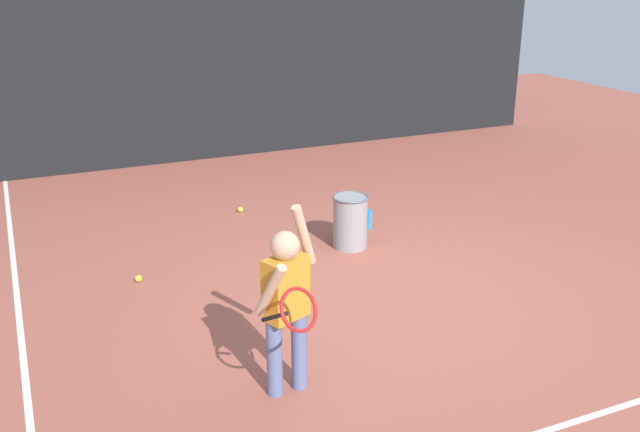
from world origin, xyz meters
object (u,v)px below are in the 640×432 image
(ball_hopper, at_px, (350,221))
(water_bottle, at_px, (369,219))
(tennis_ball_3, at_px, (240,210))
(tennis_ball_0, at_px, (138,279))
(tennis_player, at_px, (286,299))

(ball_hopper, bearing_deg, water_bottle, 42.53)
(ball_hopper, relative_size, tennis_ball_3, 8.52)
(tennis_ball_3, bearing_deg, water_bottle, -43.66)
(tennis_ball_0, bearing_deg, ball_hopper, -0.71)
(tennis_ball_0, height_order, tennis_ball_3, same)
(ball_hopper, xyz_separation_m, water_bottle, (0.44, 0.40, -0.18))
(water_bottle, distance_m, tennis_ball_3, 1.61)
(tennis_ball_3, bearing_deg, tennis_ball_0, -135.11)
(water_bottle, bearing_deg, tennis_player, -127.55)
(tennis_player, relative_size, ball_hopper, 2.40)
(tennis_player, relative_size, tennis_ball_0, 20.46)
(water_bottle, distance_m, tennis_ball_0, 2.68)
(ball_hopper, height_order, tennis_ball_0, ball_hopper)
(tennis_player, bearing_deg, water_bottle, 30.20)
(ball_hopper, bearing_deg, tennis_player, -125.42)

